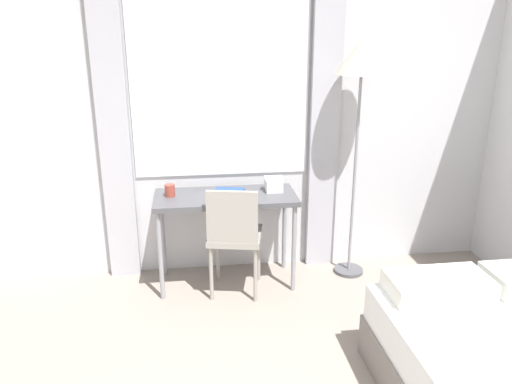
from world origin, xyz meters
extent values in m
cube|color=silver|center=(0.00, 3.03, 1.35)|extent=(5.46, 0.05, 2.70)
cube|color=white|center=(-0.10, 3.00, 1.60)|extent=(1.41, 0.01, 1.50)
cube|color=#B2B2BC|center=(-0.95, 2.96, 1.30)|extent=(0.24, 0.06, 2.60)
cube|color=#B2B2BC|center=(0.74, 2.96, 1.30)|extent=(0.24, 0.06, 2.60)
cube|color=#4C4C51|center=(-0.10, 2.70, 0.74)|extent=(1.11, 0.48, 0.04)
cylinder|color=gray|center=(-0.62, 2.50, 0.36)|extent=(0.04, 0.04, 0.72)
cylinder|color=gray|center=(0.41, 2.50, 0.36)|extent=(0.04, 0.04, 0.72)
cylinder|color=gray|center=(-0.62, 2.91, 0.36)|extent=(0.04, 0.04, 0.72)
cylinder|color=gray|center=(0.41, 2.91, 0.36)|extent=(0.04, 0.04, 0.72)
cube|color=gray|center=(-0.04, 2.57, 0.47)|extent=(0.47, 0.47, 0.05)
cube|color=gray|center=(-0.08, 2.40, 0.70)|extent=(0.38, 0.11, 0.40)
cylinder|color=gray|center=(-0.24, 2.44, 0.22)|extent=(0.03, 0.03, 0.45)
cylinder|color=gray|center=(0.09, 2.37, 0.22)|extent=(0.03, 0.03, 0.45)
cylinder|color=gray|center=(-0.17, 2.77, 0.22)|extent=(0.03, 0.03, 0.45)
cylinder|color=gray|center=(0.16, 2.70, 0.22)|extent=(0.03, 0.03, 0.45)
cube|color=silver|center=(1.07, 1.47, 0.56)|extent=(0.60, 0.32, 0.12)
cylinder|color=#4C4C51|center=(0.95, 2.74, 0.01)|extent=(0.25, 0.25, 0.03)
cylinder|color=gray|center=(0.95, 2.74, 0.85)|extent=(0.02, 0.02, 1.65)
cone|color=beige|center=(0.95, 2.74, 1.81)|extent=(0.40, 0.40, 0.27)
cube|color=white|center=(0.29, 2.77, 0.81)|extent=(0.13, 0.15, 0.10)
cube|color=white|center=(0.29, 2.77, 0.87)|extent=(0.15, 0.05, 0.02)
cube|color=navy|center=(-0.08, 2.73, 0.78)|extent=(0.28, 0.27, 0.02)
cube|color=white|center=(-0.08, 2.73, 0.78)|extent=(0.26, 0.25, 0.01)
cylinder|color=#993F33|center=(-0.53, 2.73, 0.81)|extent=(0.08, 0.08, 0.10)
camera|label=1|loc=(-0.35, -1.00, 2.03)|focal=35.00mm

